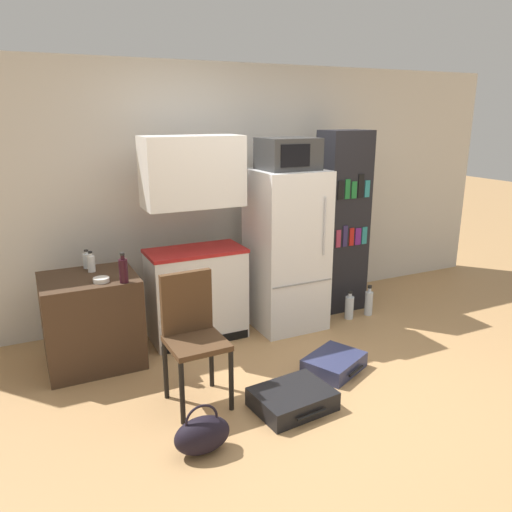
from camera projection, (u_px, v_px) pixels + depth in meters
ground_plane at (331, 391)px, 3.81m from camera, size 24.00×24.00×0.00m
wall_back at (245, 190)px, 5.27m from camera, size 6.40×0.10×2.53m
side_table at (92, 320)px, 4.16m from camera, size 0.76×0.65×0.77m
kitchen_hutch at (195, 250)px, 4.52m from camera, size 0.89×0.46×1.87m
refrigerator at (286, 250)px, 4.84m from camera, size 0.66×0.66×1.54m
microwave at (288, 154)px, 4.58m from camera, size 0.51×0.44×0.29m
bookshelf at (342, 222)px, 5.23m from camera, size 0.48×0.35×1.89m
bottle_wine_dark at (123, 270)px, 3.88m from camera, size 0.07×0.07×0.24m
bottle_clear_short at (87, 260)px, 4.26m from camera, size 0.07×0.07×0.16m
bottle_milk_white at (91, 263)px, 4.16m from camera, size 0.06×0.06×0.18m
bowl at (101, 280)px, 3.92m from camera, size 0.13×0.13×0.03m
chair at (192, 327)px, 3.58m from camera, size 0.41×0.42×0.96m
suitcase_large_flat at (334, 363)px, 4.11m from camera, size 0.59×0.53×0.13m
suitcase_small_flat at (292, 399)px, 3.58m from camera, size 0.58×0.48×0.14m
handbag at (202, 435)px, 3.10m from camera, size 0.36×0.20×0.33m
water_bottle_front at (369, 302)px, 5.23m from camera, size 0.08×0.08×0.32m
water_bottle_middle at (349, 307)px, 5.14m from camera, size 0.09×0.09×0.30m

